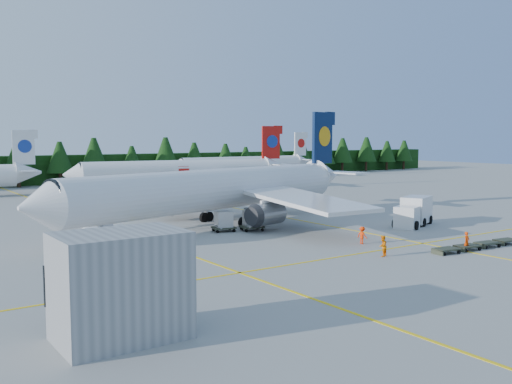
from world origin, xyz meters
TOP-DOWN VIEW (x-y plane):
  - ground at (0.00, 0.00)m, footprint 320.00×320.00m
  - taxi_stripe_a at (-14.00, 20.00)m, footprint 0.25×120.00m
  - taxi_stripe_b at (6.00, 20.00)m, footprint 0.25×120.00m
  - taxi_stripe_cross at (0.00, -6.00)m, footprint 80.00×0.25m
  - treeline_hedge at (0.00, 82.00)m, footprint 220.00×4.00m
  - terminal_building at (-26.00, -14.00)m, footprint 6.00×4.00m
  - airliner_navy at (-5.08, 13.61)m, footprint 44.07×35.81m
  - airliner_red at (10.09, 51.52)m, footprint 40.82×33.45m
  - airliner_far_right at (36.68, 71.99)m, footprint 37.78×3.99m
  - airstairs at (-16.69, 13.67)m, footprint 4.08×5.53m
  - service_truck at (13.62, 1.53)m, footprint 6.88×4.64m
  - dolly_train at (7.88, -10.35)m, footprint 10.27×2.03m
  - uld_pair at (-4.15, 9.45)m, footprint 5.35×3.49m
  - crew_a at (6.25, -10.41)m, footprint 0.63×0.44m
  - crew_b at (-1.36, -7.89)m, footprint 1.00×0.89m
  - crew_c at (1.28, -2.98)m, footprint 0.54×0.71m

SIDE VIEW (x-z plane):
  - ground at x=0.00m, z-range 0.00..0.00m
  - taxi_stripe_a at x=-14.00m, z-range 0.00..0.01m
  - taxi_stripe_b at x=6.00m, z-range 0.00..0.01m
  - taxi_stripe_cross at x=0.00m, z-range 0.00..0.01m
  - dolly_train at x=7.88m, z-range 0.34..0.46m
  - crew_c at x=1.28m, z-range 0.00..1.59m
  - airstairs at x=-16.69m, z-range -1.04..2.63m
  - crew_a at x=6.25m, z-range 0.00..1.65m
  - crew_b at x=-1.36m, z-range 0.00..1.72m
  - uld_pair at x=-4.15m, z-range 0.31..2.07m
  - service_truck at x=13.62m, z-range -0.02..3.11m
  - terminal_building at x=-26.00m, z-range 0.00..5.20m
  - treeline_hedge at x=0.00m, z-range 0.00..6.00m
  - airliner_far_right at x=36.68m, z-range -2.05..8.94m
  - airliner_red at x=10.09m, z-range -2.37..9.51m
  - airliner_navy at x=-5.08m, z-range -2.60..10.46m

